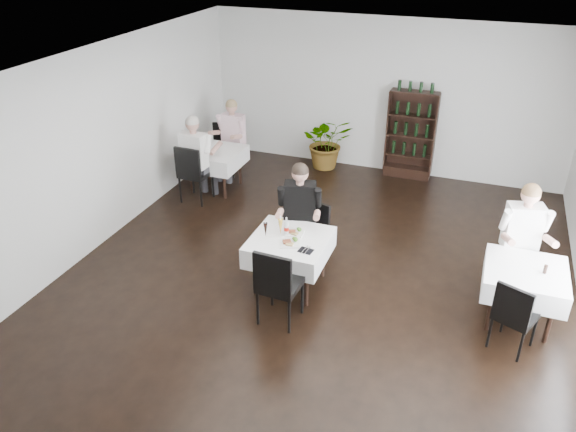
# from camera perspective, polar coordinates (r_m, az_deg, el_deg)

# --- Properties ---
(room_shell) EXTENTS (9.00, 9.00, 9.00)m
(room_shell) POSITION_cam_1_polar(r_m,az_deg,el_deg) (7.14, 2.46, 2.39)
(room_shell) COLOR black
(room_shell) RESTS_ON ground
(wine_shelf) EXTENTS (0.90, 0.28, 1.75)m
(wine_shelf) POSITION_cam_1_polar(r_m,az_deg,el_deg) (11.17, 12.34, 7.96)
(wine_shelf) COLOR black
(wine_shelf) RESTS_ON ground
(main_table) EXTENTS (1.03, 1.03, 0.77)m
(main_table) POSITION_cam_1_polar(r_m,az_deg,el_deg) (7.65, 0.18, -3.20)
(main_table) COLOR black
(main_table) RESTS_ON ground
(left_table) EXTENTS (0.98, 0.98, 0.77)m
(left_table) POSITION_cam_1_polar(r_m,az_deg,el_deg) (10.57, -7.42, 5.88)
(left_table) COLOR black
(left_table) RESTS_ON ground
(right_table) EXTENTS (0.98, 0.98, 0.77)m
(right_table) POSITION_cam_1_polar(r_m,az_deg,el_deg) (7.60, 22.90, -5.95)
(right_table) COLOR black
(right_table) RESTS_ON ground
(potted_tree) EXTENTS (1.23, 1.17, 1.09)m
(potted_tree) POSITION_cam_1_polar(r_m,az_deg,el_deg) (11.49, 3.99, 7.50)
(potted_tree) COLOR #26581E
(potted_tree) RESTS_ON ground
(main_chair_far) EXTENTS (0.54, 0.55, 0.94)m
(main_chair_far) POSITION_cam_1_polar(r_m,az_deg,el_deg) (8.24, 2.51, -1.37)
(main_chair_far) COLOR black
(main_chair_far) RESTS_ON ground
(main_chair_near) EXTENTS (0.52, 0.52, 1.09)m
(main_chair_near) POSITION_cam_1_polar(r_m,az_deg,el_deg) (6.96, -1.12, -6.76)
(main_chair_near) COLOR black
(main_chair_near) RESTS_ON ground
(left_chair_far) EXTENTS (0.57, 0.58, 1.00)m
(left_chair_far) POSITION_cam_1_polar(r_m,az_deg,el_deg) (11.28, -6.50, 7.14)
(left_chair_far) COLOR black
(left_chair_far) RESTS_ON ground
(left_chair_near) EXTENTS (0.51, 0.52, 1.08)m
(left_chair_near) POSITION_cam_1_polar(r_m,az_deg,el_deg) (10.10, -9.67, 4.58)
(left_chair_near) COLOR black
(left_chair_near) RESTS_ON ground
(right_chair_far) EXTENTS (0.45, 0.45, 0.95)m
(right_chair_far) POSITION_cam_1_polar(r_m,az_deg,el_deg) (8.11, 22.37, -4.24)
(right_chair_far) COLOR black
(right_chair_far) RESTS_ON ground
(right_chair_near) EXTENTS (0.57, 0.57, 0.95)m
(right_chair_near) POSITION_cam_1_polar(r_m,az_deg,el_deg) (7.10, 21.98, -9.13)
(right_chair_near) COLOR black
(right_chair_near) RESTS_ON ground
(diner_main) EXTENTS (0.67, 0.71, 1.62)m
(diner_main) POSITION_cam_1_polar(r_m,az_deg,el_deg) (7.92, 1.15, 0.64)
(diner_main) COLOR #393940
(diner_main) RESTS_ON ground
(diner_left_far) EXTENTS (0.61, 0.63, 1.55)m
(diner_left_far) POSITION_cam_1_polar(r_m,az_deg,el_deg) (10.96, -5.85, 8.36)
(diner_left_far) COLOR #393940
(diner_left_far) RESTS_ON ground
(diner_left_near) EXTENTS (0.63, 0.64, 1.62)m
(diner_left_near) POSITION_cam_1_polar(r_m,az_deg,el_deg) (10.05, -9.21, 6.49)
(diner_left_near) COLOR #393940
(diner_left_near) RESTS_ON ground
(diner_right_far) EXTENTS (0.69, 0.73, 1.65)m
(diner_right_far) POSITION_cam_1_polar(r_m,az_deg,el_deg) (7.90, 22.86, -1.75)
(diner_right_far) COLOR #393940
(diner_right_far) RESTS_ON ground
(plate_far) EXTENTS (0.27, 0.27, 0.08)m
(plate_far) POSITION_cam_1_polar(r_m,az_deg,el_deg) (7.67, 0.71, -1.64)
(plate_far) COLOR white
(plate_far) RESTS_ON main_table
(plate_near) EXTENTS (0.35, 0.35, 0.08)m
(plate_near) POSITION_cam_1_polar(r_m,az_deg,el_deg) (7.43, 0.22, -2.69)
(plate_near) COLOR white
(plate_near) RESTS_ON main_table
(pilsner_dark) EXTENTS (0.06, 0.06, 0.26)m
(pilsner_dark) POSITION_cam_1_polar(r_m,az_deg,el_deg) (7.56, -2.29, -1.38)
(pilsner_dark) COLOR black
(pilsner_dark) RESTS_ON main_table
(pilsner_lager) EXTENTS (0.07, 0.07, 0.29)m
(pilsner_lager) POSITION_cam_1_polar(r_m,az_deg,el_deg) (7.60, -0.77, -1.09)
(pilsner_lager) COLOR gold
(pilsner_lager) RESTS_ON main_table
(coke_bottle) EXTENTS (0.07, 0.07, 0.26)m
(coke_bottle) POSITION_cam_1_polar(r_m,az_deg,el_deg) (7.60, -0.16, -1.20)
(coke_bottle) COLOR silver
(coke_bottle) RESTS_ON main_table
(napkin_cutlery) EXTENTS (0.20, 0.21, 0.02)m
(napkin_cutlery) POSITION_cam_1_polar(r_m,az_deg,el_deg) (7.28, 1.81, -3.52)
(napkin_cutlery) COLOR black
(napkin_cutlery) RESTS_ON main_table
(pepper_mill) EXTENTS (0.05, 0.05, 0.11)m
(pepper_mill) POSITION_cam_1_polar(r_m,az_deg,el_deg) (7.51, 24.68, -4.93)
(pepper_mill) COLOR black
(pepper_mill) RESTS_ON right_table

